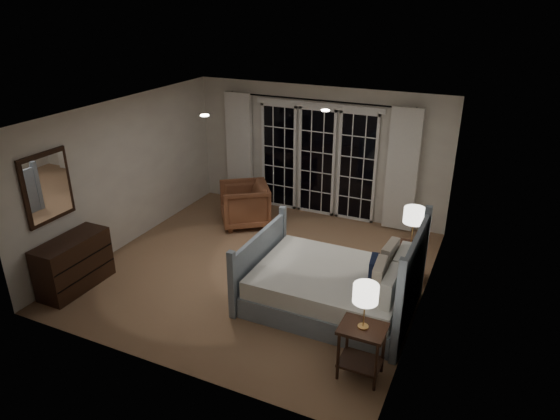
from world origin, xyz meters
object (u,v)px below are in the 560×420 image
at_px(lamp_right, 414,216).
at_px(dresser, 74,263).
at_px(lamp_left, 366,294).
at_px(nightstand_left, 362,344).
at_px(nightstand_right, 409,257).
at_px(armchair, 245,204).
at_px(bed, 334,286).

xyz_separation_m(lamp_right, dresser, (-4.43, -2.28, -0.67)).
bearing_deg(lamp_left, nightstand_left, -153.43).
bearing_deg(lamp_left, dresser, 179.25).
distance_m(nightstand_right, dresser, 4.98).
distance_m(nightstand_right, lamp_left, 2.45).
relative_size(lamp_right, armchair, 0.68).
bearing_deg(nightstand_right, lamp_right, 0.00).
relative_size(nightstand_left, nightstand_right, 1.13).
xyz_separation_m(bed, dresser, (-3.65, -1.12, 0.07)).
bearing_deg(armchair, bed, 16.72).
xyz_separation_m(nightstand_left, armchair, (-3.15, 3.06, -0.04)).
bearing_deg(nightstand_right, dresser, -152.72).
xyz_separation_m(lamp_left, armchair, (-3.15, 3.06, -0.69)).
height_order(nightstand_left, nightstand_right, nightstand_left).
xyz_separation_m(nightstand_left, lamp_right, (0.06, 2.34, 0.63)).
height_order(nightstand_left, lamp_left, lamp_left).
bearing_deg(dresser, lamp_left, -0.75).
distance_m(lamp_right, armchair, 3.36).
relative_size(lamp_left, armchair, 0.61).
xyz_separation_m(nightstand_right, lamp_left, (-0.06, -2.34, 0.71)).
bearing_deg(nightstand_left, dresser, 179.25).
distance_m(nightstand_left, armchair, 4.40).
relative_size(bed, nightstand_left, 3.36).
distance_m(bed, lamp_right, 1.59).
bearing_deg(nightstand_left, lamp_right, 88.47).
bearing_deg(nightstand_left, bed, 121.54).
xyz_separation_m(bed, nightstand_left, (0.72, -1.17, 0.11)).
xyz_separation_m(nightstand_left, dresser, (-4.37, 0.06, -0.04)).
height_order(nightstand_left, lamp_right, lamp_right).
distance_m(nightstand_right, armchair, 3.30).
xyz_separation_m(bed, armchair, (-2.43, 1.89, 0.07)).
distance_m(bed, armchair, 3.08).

